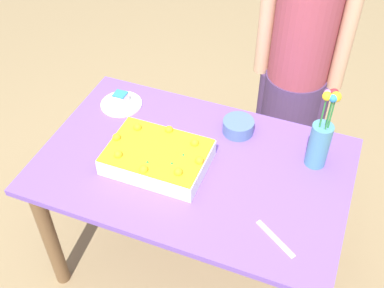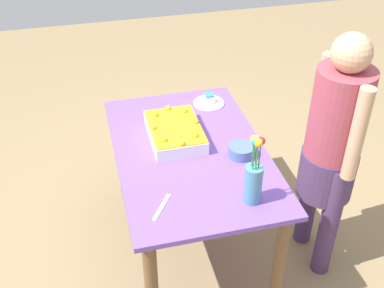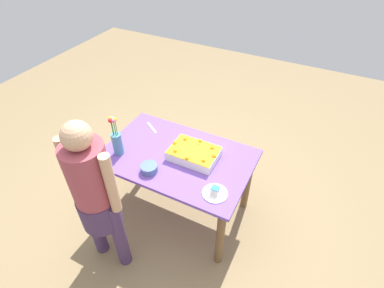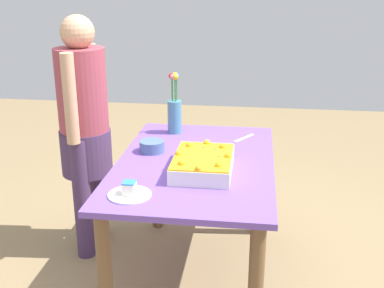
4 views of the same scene
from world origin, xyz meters
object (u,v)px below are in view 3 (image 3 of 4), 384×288
at_px(cake_knife, 152,127).
at_px(flower_vase, 117,141).
at_px(serving_plate_with_slice, 215,192).
at_px(sheet_cake, 194,153).
at_px(person_standing, 95,193).
at_px(fruit_bowl, 149,168).

distance_m(cake_knife, flower_vase, 0.47).
height_order(cake_knife, flower_vase, flower_vase).
bearing_deg(serving_plate_with_slice, cake_knife, -28.82).
xyz_separation_m(sheet_cake, person_standing, (0.42, 0.78, 0.07)).
relative_size(flower_vase, fruit_bowl, 2.71).
relative_size(serving_plate_with_slice, cake_knife, 1.03).
distance_m(cake_knife, person_standing, 0.99).
xyz_separation_m(flower_vase, fruit_bowl, (-0.37, 0.07, -0.11)).
relative_size(serving_plate_with_slice, fruit_bowl, 1.41).
height_order(sheet_cake, serving_plate_with_slice, sheet_cake).
xyz_separation_m(cake_knife, fruit_bowl, (-0.31, 0.52, 0.03)).
bearing_deg(serving_plate_with_slice, flower_vase, -2.87).
relative_size(serving_plate_with_slice, flower_vase, 0.52).
xyz_separation_m(cake_knife, person_standing, (-0.14, 0.97, 0.11)).
relative_size(sheet_cake, fruit_bowl, 2.95).
distance_m(flower_vase, fruit_bowl, 0.39).
bearing_deg(person_standing, sheet_cake, -28.45).
height_order(flower_vase, person_standing, person_standing).
height_order(sheet_cake, cake_knife, sheet_cake).
bearing_deg(cake_knife, flower_vase, 115.89).
relative_size(fruit_bowl, person_standing, 0.10).
xyz_separation_m(sheet_cake, flower_vase, (0.62, 0.25, 0.10)).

